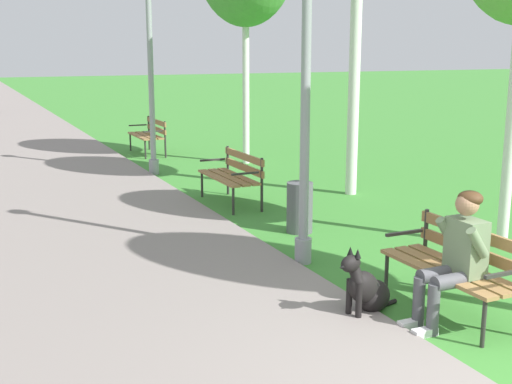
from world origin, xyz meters
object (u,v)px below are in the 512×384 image
person_seated_on_near_bench (456,254)px  lamp_post_mid (151,73)px  park_bench_mid (234,173)px  litter_bin (300,207)px  park_bench_far (149,133)px  lamp_post_near (306,70)px  park_bench_near (457,262)px  dog_black (367,289)px

person_seated_on_near_bench → lamp_post_mid: size_ratio=0.32×
park_bench_mid → litter_bin: 1.96m
park_bench_far → lamp_post_near: 8.99m
park_bench_far → litter_bin: 7.61m
person_seated_on_near_bench → lamp_post_near: bearing=100.2°
park_bench_mid → park_bench_far: same height
park_bench_near → litter_bin: 3.14m
lamp_post_near → lamp_post_mid: bearing=90.2°
park_bench_mid → lamp_post_mid: (-0.46, 3.07, 1.51)m
lamp_post_near → park_bench_mid: bearing=82.1°
park_bench_mid → person_seated_on_near_bench: (-0.05, -5.29, 0.17)m
person_seated_on_near_bench → lamp_post_mid: lamp_post_mid is taller
dog_black → litter_bin: bearing=74.1°
person_seated_on_near_bench → lamp_post_mid: bearing=92.8°
person_seated_on_near_bench → park_bench_far: bearing=88.8°
park_bench_near → lamp_post_near: bearing=107.0°
park_bench_mid → park_bench_far: size_ratio=1.00×
park_bench_far → lamp_post_near: bearing=-94.0°
lamp_post_near → lamp_post_mid: lamp_post_near is taller
dog_black → litter_bin: dog_black is taller
lamp_post_mid → lamp_post_near: bearing=-89.8°
dog_black → lamp_post_mid: size_ratio=0.21×
dog_black → lamp_post_near: (0.20, 1.62, 2.00)m
park_bench_near → lamp_post_near: 2.68m
person_seated_on_near_bench → dog_black: (-0.59, 0.52, -0.42)m
park_bench_far → person_seated_on_near_bench: 10.95m
park_bench_near → park_bench_far: size_ratio=1.00×
park_bench_near → person_seated_on_near_bench: person_seated_on_near_bench is taller
park_bench_mid → person_seated_on_near_bench: bearing=-90.5°
park_bench_far → lamp_post_mid: bearing=-104.0°
lamp_post_near → litter_bin: 2.33m
park_bench_near → park_bench_far: 10.74m
park_bench_mid → lamp_post_mid: 3.45m
park_bench_near → park_bench_mid: same height
park_bench_near → park_bench_mid: 5.09m
dog_black → lamp_post_near: lamp_post_near is taller
litter_bin → lamp_post_mid: bearing=97.1°
lamp_post_mid → park_bench_near: bearing=-85.7°
park_bench_near → person_seated_on_near_bench: (-0.21, -0.21, 0.17)m
dog_black → lamp_post_mid: 8.03m
park_bench_mid → litter_bin: bearing=-85.2°
person_seated_on_near_bench → lamp_post_mid: 8.48m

